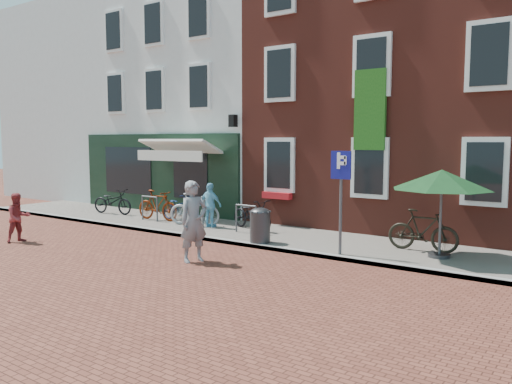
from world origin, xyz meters
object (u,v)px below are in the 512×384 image
Objects in this scene: woman at (194,221)px; bicycle_3 at (194,209)px; cafe_person at (210,205)px; parking_sign at (341,183)px; boy at (18,218)px; bicycle_2 at (179,207)px; bicycle_0 at (113,201)px; parasol at (442,176)px; bicycle_1 at (158,205)px; bicycle_5 at (423,231)px; bicycle_4 at (252,214)px; litter_bin at (260,223)px.

woman reaches higher than bicycle_3.
parking_sign is at bearing 164.09° from cafe_person.
woman is at bearing -73.50° from boy.
woman is 1.36× the size of cafe_person.
bicycle_2 is at bearing -14.01° from cafe_person.
parasol is at bearing -98.69° from bicycle_0.
parking_sign is at bearing -103.36° from bicycle_1.
cafe_person is at bearing 89.98° from bicycle_5.
cafe_person is at bearing 54.73° from woman.
bicycle_4 is (2.94, 0.09, 0.00)m from bicycle_2.
bicycle_1 is at bearing 122.64° from bicycle_2.
boy reaches higher than litter_bin.
cafe_person is 0.66m from bicycle_3.
boy is at bearing -157.81° from parking_sign.
parasol reaches higher than bicycle_1.
bicycle_2 is (1.43, 4.75, -0.11)m from boy.
boy is at bearing 132.91° from bicycle_3.
bicycle_0 is at bearing 179.04° from parasol.
bicycle_1 is (-9.29, 0.10, -1.36)m from parasol.
woman is 1.10× the size of bicycle_3.
bicycle_3 is 1.97m from bicycle_4.
bicycle_5 reaches higher than bicycle_4.
bicycle_1 is (0.75, 4.45, -0.06)m from boy.
litter_bin is at bearing -99.53° from bicycle_2.
bicycle_2 is (-6.62, 1.47, -1.22)m from parking_sign.
parking_sign is 4.17m from bicycle_4.
litter_bin is 3.44m from bicycle_3.
cafe_person is 1.37m from bicycle_4.
bicycle_0 is (-11.71, 0.20, -1.41)m from parasol.
bicycle_4 is at bearing -95.27° from bicycle_3.
bicycle_0 is (-4.76, 0.11, -0.23)m from cafe_person.
bicycle_0 is at bearing -4.29° from cafe_person.
bicycle_1 is (-4.97, 1.10, 0.00)m from litter_bin.
parking_sign is at bearing -62.33° from boy.
bicycle_2 and bicycle_4 have the same top height.
woman is 5.48m from bicycle_2.
bicycle_3 is at bearing 179.56° from parasol.
cafe_person is 0.79× the size of bicycle_4.
boy is 0.80× the size of bicycle_5.
parking_sign is 9.88m from bicycle_0.
parking_sign reaches higher than cafe_person.
parasol is 7.71m from bicycle_3.
bicycle_2 is at bearing 67.00° from woman.
litter_bin is 0.58× the size of bicycle_5.
cafe_person is 0.81× the size of bicycle_5.
bicycle_4 is at bearing -79.66° from bicycle_2.
bicycle_2 is 1.00× the size of bicycle_4.
parking_sign is at bearing -29.94° from woman.
woman is (-2.58, -2.22, -0.84)m from parking_sign.
litter_bin is 4.64m from parasol.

